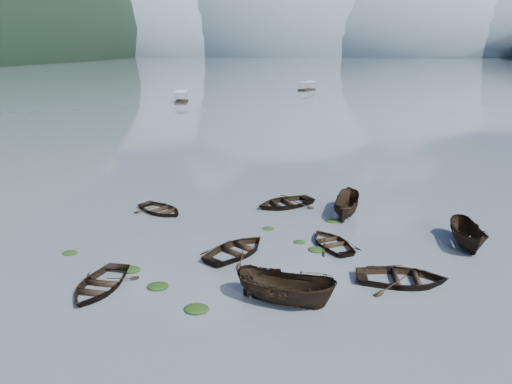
# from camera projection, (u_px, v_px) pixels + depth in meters

# --- Properties ---
(ground_plane) EXTENTS (2400.00, 2400.00, 0.00)m
(ground_plane) POSITION_uv_depth(u_px,v_px,m) (225.00, 304.00, 22.36)
(ground_plane) COLOR #48535B
(haze_mtn_a) EXTENTS (520.00, 520.00, 280.00)m
(haze_mtn_a) POSITION_uv_depth(u_px,v_px,m) (183.00, 55.00, 905.19)
(haze_mtn_a) COLOR #475666
(haze_mtn_a) RESTS_ON ground
(haze_mtn_b) EXTENTS (520.00, 520.00, 340.00)m
(haze_mtn_b) POSITION_uv_depth(u_px,v_px,m) (283.00, 55.00, 881.12)
(haze_mtn_b) COLOR #475666
(haze_mtn_b) RESTS_ON ground
(haze_mtn_c) EXTENTS (520.00, 520.00, 260.00)m
(haze_mtn_c) POSITION_uv_depth(u_px,v_px,m) (389.00, 55.00, 857.04)
(haze_mtn_c) COLOR #475666
(haze_mtn_c) RESTS_ON ground
(haze_mtn_d) EXTENTS (520.00, 520.00, 220.00)m
(haze_mtn_d) POSITION_uv_depth(u_px,v_px,m) (490.00, 55.00, 835.38)
(haze_mtn_d) COLOR #475666
(haze_mtn_d) RESTS_ON ground
(rowboat_0) EXTENTS (3.46, 4.64, 0.92)m
(rowboat_0) POSITION_uv_depth(u_px,v_px,m) (100.00, 289.00, 23.76)
(rowboat_0) COLOR black
(rowboat_0) RESTS_ON ground
(rowboat_1) EXTENTS (5.33, 5.70, 0.96)m
(rowboat_1) POSITION_uv_depth(u_px,v_px,m) (237.00, 254.00, 27.79)
(rowboat_1) COLOR black
(rowboat_1) RESTS_ON ground
(rowboat_2) EXTENTS (5.36, 3.08, 1.95)m
(rowboat_2) POSITION_uv_depth(u_px,v_px,m) (285.00, 304.00, 22.34)
(rowboat_2) COLOR black
(rowboat_2) RESTS_ON ground
(rowboat_3) EXTENTS (4.36, 4.81, 0.82)m
(rowboat_3) POSITION_uv_depth(u_px,v_px,m) (332.00, 245.00, 28.97)
(rowboat_3) COLOR black
(rowboat_3) RESTS_ON ground
(rowboat_4) EXTENTS (4.86, 3.49, 1.00)m
(rowboat_4) POSITION_uv_depth(u_px,v_px,m) (402.00, 283.00, 24.33)
(rowboat_4) COLOR black
(rowboat_4) RESTS_ON ground
(rowboat_5) EXTENTS (1.78, 4.56, 1.75)m
(rowboat_5) POSITION_uv_depth(u_px,v_px,m) (466.00, 246.00, 28.89)
(rowboat_5) COLOR black
(rowboat_5) RESTS_ON ground
(rowboat_6) EXTENTS (5.16, 4.79, 0.87)m
(rowboat_6) POSITION_uv_depth(u_px,v_px,m) (161.00, 212.00, 34.82)
(rowboat_6) COLOR black
(rowboat_6) RESTS_ON ground
(rowboat_7) EXTENTS (5.93, 5.58, 1.00)m
(rowboat_7) POSITION_uv_depth(u_px,v_px,m) (285.00, 206.00, 36.22)
(rowboat_7) COLOR black
(rowboat_7) RESTS_ON ground
(rowboat_8) EXTENTS (2.55, 4.81, 1.76)m
(rowboat_8) POSITION_uv_depth(u_px,v_px,m) (345.00, 215.00, 34.34)
(rowboat_8) COLOR black
(rowboat_8) RESTS_ON ground
(weed_clump_0) EXTENTS (1.15, 0.94, 0.25)m
(weed_clump_0) POSITION_uv_depth(u_px,v_px,m) (158.00, 287.00, 23.89)
(weed_clump_0) COLOR black
(weed_clump_0) RESTS_ON ground
(weed_clump_1) EXTENTS (1.13, 0.90, 0.25)m
(weed_clump_1) POSITION_uv_depth(u_px,v_px,m) (131.00, 271.00, 25.68)
(weed_clump_1) COLOR black
(weed_clump_1) RESTS_ON ground
(weed_clump_2) EXTENTS (1.23, 0.99, 0.27)m
(weed_clump_2) POSITION_uv_depth(u_px,v_px,m) (197.00, 310.00, 21.80)
(weed_clump_2) COLOR black
(weed_clump_2) RESTS_ON ground
(weed_clump_3) EXTENTS (0.77, 0.65, 0.17)m
(weed_clump_3) POSITION_uv_depth(u_px,v_px,m) (299.00, 242.00, 29.43)
(weed_clump_3) COLOR black
(weed_clump_3) RESTS_ON ground
(weed_clump_4) EXTENTS (1.10, 0.87, 0.23)m
(weed_clump_4) POSITION_uv_depth(u_px,v_px,m) (317.00, 250.00, 28.25)
(weed_clump_4) COLOR black
(weed_clump_4) RESTS_ON ground
(weed_clump_5) EXTENTS (0.95, 0.77, 0.20)m
(weed_clump_5) POSITION_uv_depth(u_px,v_px,m) (70.00, 254.00, 27.82)
(weed_clump_5) COLOR black
(weed_clump_5) RESTS_ON ground
(weed_clump_6) EXTENTS (0.83, 0.69, 0.17)m
(weed_clump_6) POSITION_uv_depth(u_px,v_px,m) (268.00, 229.00, 31.65)
(weed_clump_6) COLOR black
(weed_clump_6) RESTS_ON ground
(weed_clump_7) EXTENTS (1.00, 0.80, 0.22)m
(weed_clump_7) POSITION_uv_depth(u_px,v_px,m) (333.00, 221.00, 33.00)
(weed_clump_7) COLOR black
(weed_clump_7) RESTS_ON ground
(pontoon_left) EXTENTS (3.76, 6.81, 2.47)m
(pontoon_left) POSITION_uv_depth(u_px,v_px,m) (182.00, 102.00, 106.44)
(pontoon_left) COLOR black
(pontoon_left) RESTS_ON ground
(pontoon_centre) EXTENTS (5.41, 6.87, 2.45)m
(pontoon_centre) POSITION_uv_depth(u_px,v_px,m) (307.00, 90.00, 136.87)
(pontoon_centre) COLOR black
(pontoon_centre) RESTS_ON ground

